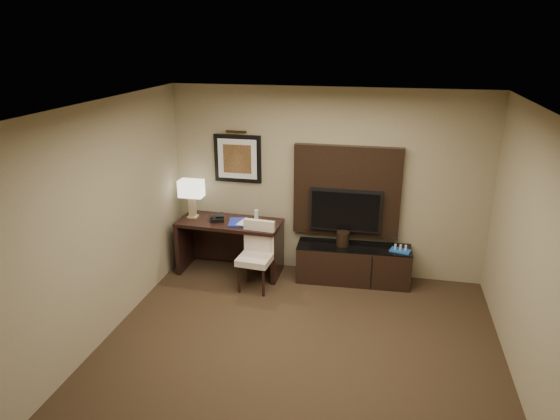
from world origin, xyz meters
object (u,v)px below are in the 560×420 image
(desk, at_px, (230,247))
(tv, at_px, (345,210))
(table_lamp, at_px, (192,198))
(desk_phone, at_px, (217,218))
(credenza, at_px, (353,264))
(ice_bucket, at_px, (343,239))
(desk_chair, at_px, (255,258))
(water_bottle, at_px, (256,216))
(minibar_tray, at_px, (400,248))

(desk, relative_size, tv, 1.49)
(table_lamp, height_order, desk_phone, table_lamp)
(credenza, xyz_separation_m, ice_bucket, (-0.16, -0.00, 0.37))
(desk_phone, bearing_deg, desk, -12.06)
(credenza, bearing_deg, desk_chair, -161.23)
(desk_chair, distance_m, table_lamp, 1.35)
(tv, relative_size, desk_phone, 5.11)
(credenza, bearing_deg, tv, 135.78)
(desk, distance_m, tv, 1.77)
(tv, relative_size, water_bottle, 5.43)
(table_lamp, bearing_deg, ice_bucket, 0.40)
(desk, xyz_separation_m, tv, (1.65, 0.21, 0.62))
(credenza, bearing_deg, table_lamp, 177.90)
(table_lamp, relative_size, ice_bucket, 2.96)
(water_bottle, bearing_deg, ice_bucket, 0.82)
(water_bottle, xyz_separation_m, ice_bucket, (1.25, 0.02, -0.24))
(desk_chair, xyz_separation_m, minibar_tray, (1.94, 0.46, 0.14))
(desk_phone, bearing_deg, credenza, -17.18)
(tv, xyz_separation_m, minibar_tray, (0.79, -0.19, -0.42))
(tv, bearing_deg, table_lamp, -175.89)
(desk, xyz_separation_m, desk_chair, (0.50, -0.44, 0.06))
(desk, xyz_separation_m, water_bottle, (0.39, 0.04, 0.49))
(credenza, height_order, minibar_tray, minibar_tray)
(desk_phone, bearing_deg, tv, -12.59)
(table_lamp, relative_size, desk_phone, 3.06)
(credenza, xyz_separation_m, table_lamp, (-2.38, -0.02, 0.83))
(credenza, xyz_separation_m, water_bottle, (-1.41, -0.02, 0.62))
(desk_phone, height_order, minibar_tray, desk_phone)
(desk_chair, relative_size, minibar_tray, 3.38)
(desk, bearing_deg, minibar_tray, 3.34)
(desk_phone, relative_size, water_bottle, 1.06)
(minibar_tray, bearing_deg, water_bottle, 179.34)
(desk, distance_m, water_bottle, 0.63)
(minibar_tray, bearing_deg, desk_phone, -179.01)
(tv, bearing_deg, water_bottle, -172.60)
(credenza, distance_m, minibar_tray, 0.71)
(desk, distance_m, desk_chair, 0.67)
(table_lamp, relative_size, water_bottle, 3.25)
(minibar_tray, bearing_deg, desk, -179.51)
(tv, distance_m, water_bottle, 1.27)
(tv, distance_m, desk_phone, 1.85)
(water_bottle, bearing_deg, desk_chair, -78.03)
(desk_chair, bearing_deg, credenza, 25.88)
(desk_phone, height_order, water_bottle, water_bottle)
(table_lamp, relative_size, minibar_tray, 2.21)
(ice_bucket, relative_size, minibar_tray, 0.75)
(desk, xyz_separation_m, table_lamp, (-0.58, 0.05, 0.70))
(desk_phone, height_order, ice_bucket, desk_phone)
(water_bottle, distance_m, minibar_tray, 2.06)
(desk_phone, bearing_deg, table_lamp, 150.16)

